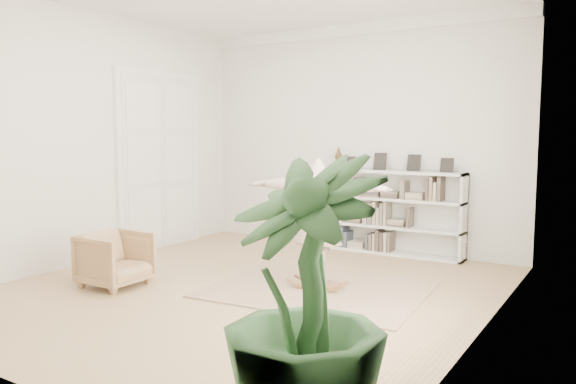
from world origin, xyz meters
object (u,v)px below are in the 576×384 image
object	(u,v)px
rocker_board	(318,284)
houseplant	(304,302)
bookshelf	(393,213)
person	(318,218)
armchair	(115,259)

from	to	relation	value
rocker_board	houseplant	distance (m)	3.46
bookshelf	rocker_board	bearing A→B (deg)	-89.98
rocker_board	person	world-z (taller)	person
rocker_board	houseplant	bearing A→B (deg)	-67.52
bookshelf	armchair	bearing A→B (deg)	-121.64
bookshelf	armchair	world-z (taller)	bookshelf
rocker_board	armchair	bearing A→B (deg)	-156.98
person	houseplant	distance (m)	3.36
houseplant	armchair	bearing A→B (deg)	154.28
bookshelf	houseplant	xyz separation A→B (m)	(1.56, -5.37, 0.24)
bookshelf	houseplant	distance (m)	5.59
armchair	rocker_board	world-z (taller)	armchair
rocker_board	person	size ratio (longest dim) A/B	0.28
armchair	person	bearing A→B (deg)	-63.05
bookshelf	rocker_board	world-z (taller)	bookshelf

